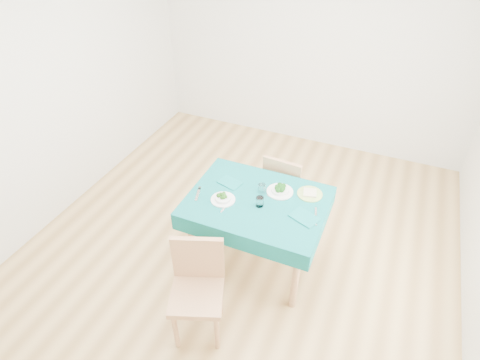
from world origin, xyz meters
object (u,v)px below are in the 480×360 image
at_px(side_plate, 310,194).
at_px(chair_near, 196,290).
at_px(bowl_far, 280,189).
at_px(table, 256,232).
at_px(bowl_near, 223,197).
at_px(chair_far, 287,184).

bearing_deg(side_plate, chair_near, -116.25).
xyz_separation_m(bowl_far, side_plate, (0.24, 0.07, -0.03)).
height_order(table, chair_near, chair_near).
bearing_deg(bowl_near, chair_far, 67.19).
relative_size(table, bowl_near, 5.54).
relative_size(bowl_near, bowl_far, 0.90).
xyz_separation_m(chair_far, side_plate, (0.32, -0.43, 0.29)).
distance_m(chair_near, chair_far, 1.53).
bearing_deg(chair_near, bowl_far, 53.44).
height_order(chair_far, bowl_far, chair_far).
relative_size(chair_near, bowl_far, 4.28).
relative_size(chair_near, side_plate, 4.53).
bearing_deg(bowl_far, table, -128.56).
distance_m(chair_near, side_plate, 1.24).
height_order(bowl_near, bowl_far, bowl_far).
xyz_separation_m(chair_near, chair_far, (0.22, 1.51, -0.02)).
relative_size(table, side_plate, 5.30).
distance_m(chair_far, bowl_far, 0.60).
xyz_separation_m(table, bowl_near, (-0.26, -0.11, 0.41)).
distance_m(table, chair_near, 0.86).
height_order(chair_far, bowl_near, chair_far).
height_order(table, side_plate, side_plate).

